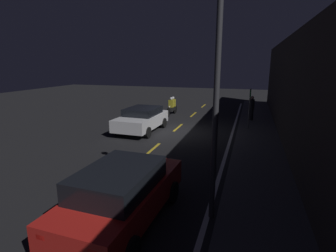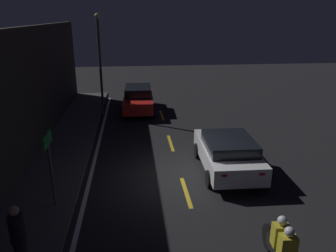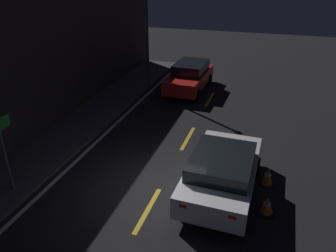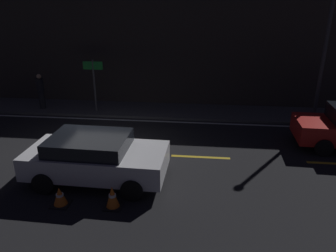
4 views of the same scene
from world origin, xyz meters
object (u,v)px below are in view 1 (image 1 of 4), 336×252
object	(u,v)px
motorcycle	(172,107)
shop_sign	(250,101)
sedan_white	(142,119)
traffic_cone_near	(125,123)
street_lamp	(216,93)
traffic_cone_mid	(115,128)
pedestrian	(252,108)
taxi_red	(123,193)

from	to	relation	value
motorcycle	shop_sign	distance (m)	6.73
sedan_white	traffic_cone_near	size ratio (longest dim) A/B	8.01
street_lamp	traffic_cone_mid	bearing A→B (deg)	-136.26
pedestrian	street_lamp	xyz separation A→B (m)	(12.35, -0.87, 2.28)
traffic_cone_mid	shop_sign	distance (m)	7.96
sedan_white	pedestrian	xyz separation A→B (m)	(-4.65, 6.12, 0.21)
sedan_white	street_lamp	size ratio (longest dim) A/B	0.71
pedestrian	street_lamp	bearing A→B (deg)	-4.05
taxi_red	street_lamp	xyz separation A→B (m)	(-0.90, 2.08, 2.44)
taxi_red	street_lamp	bearing A→B (deg)	-64.72
pedestrian	street_lamp	distance (m)	12.59
traffic_cone_near	sedan_white	bearing A→B (deg)	68.17
sedan_white	traffic_cone_near	xyz separation A→B (m)	(-0.55, -1.37, -0.50)
traffic_cone_near	street_lamp	bearing A→B (deg)	38.73
traffic_cone_near	shop_sign	distance (m)	7.64
pedestrian	shop_sign	distance (m)	2.84
traffic_cone_near	pedestrian	bearing A→B (deg)	118.67
taxi_red	motorcycle	world-z (taller)	taxi_red
taxi_red	traffic_cone_near	world-z (taller)	taxi_red
traffic_cone_near	pedestrian	distance (m)	8.57
sedan_white	pedestrian	size ratio (longest dim) A/B	2.44
traffic_cone_mid	street_lamp	xyz separation A→B (m)	(6.87, 6.57, 2.94)
sedan_white	taxi_red	size ratio (longest dim) A/B	0.96
taxi_red	pedestrian	bearing A→B (deg)	-10.65
sedan_white	taxi_red	distance (m)	9.17
traffic_cone_mid	shop_sign	world-z (taller)	shop_sign
traffic_cone_mid	pedestrian	size ratio (longest dim) A/B	0.36
motorcycle	shop_sign	xyz separation A→B (m)	(3.34, 5.73, 1.13)
sedan_white	traffic_cone_near	bearing A→B (deg)	-110.32
traffic_cone_mid	taxi_red	bearing A→B (deg)	30.06
pedestrian	traffic_cone_near	bearing A→B (deg)	-61.33
traffic_cone_near	street_lamp	world-z (taller)	street_lamp
sedan_white	shop_sign	world-z (taller)	shop_sign
sedan_white	taxi_red	xyz separation A→B (m)	(8.60, 3.17, 0.05)
motorcycle	traffic_cone_near	bearing A→B (deg)	-15.70
shop_sign	street_lamp	distance (m)	9.77
traffic_cone_mid	shop_sign	xyz separation A→B (m)	(-2.77, 7.31, 1.50)
sedan_white	traffic_cone_mid	size ratio (longest dim) A/B	6.74
motorcycle	traffic_cone_mid	world-z (taller)	motorcycle
sedan_white	traffic_cone_mid	xyz separation A→B (m)	(0.84, -1.33, -0.45)
traffic_cone_near	traffic_cone_mid	xyz separation A→B (m)	(1.39, 0.05, 0.05)
sedan_white	motorcycle	world-z (taller)	motorcycle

